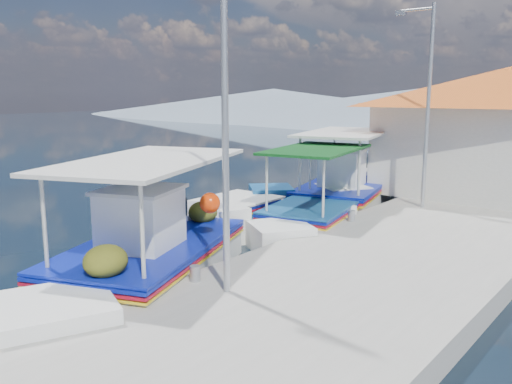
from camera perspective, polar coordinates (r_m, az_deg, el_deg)
The scene contains 8 objects.
quay at distance 12.37m, azimuth 14.14°, elevation -7.36°, with size 5.00×44.00×0.50m, color #A4A19A.
bollards at distance 12.62m, azimuth 4.06°, elevation -4.80°, with size 0.20×17.20×0.30m.
main_caique at distance 11.82m, azimuth -10.76°, elevation -6.50°, with size 4.65×8.22×2.91m.
caique_green_canopy at distance 16.00m, azimuth 6.53°, elevation -2.44°, with size 3.01×6.94×2.65m.
caique_blue_hull at distance 16.05m, azimuth -3.26°, elevation -2.63°, with size 1.99×6.57×1.17m.
caique_far at distance 18.87m, azimuth 9.46°, elevation -0.02°, with size 3.80×8.12×2.94m.
lamp_post_near at distance 9.17m, azimuth -3.76°, elevation 9.62°, with size 1.21×0.14×6.00m.
lamp_post_far at distance 16.93m, azimuth 17.58°, elevation 9.68°, with size 1.21×0.14×6.00m.
Camera 1 is at (10.70, -4.76, 4.04)m, focal length 37.66 mm.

